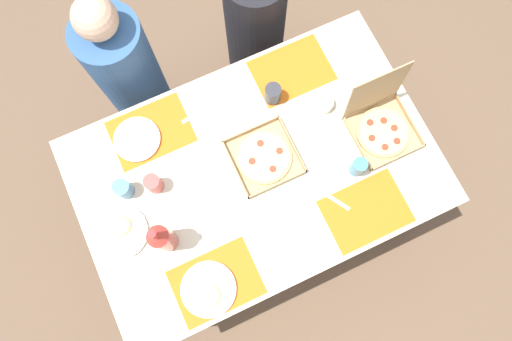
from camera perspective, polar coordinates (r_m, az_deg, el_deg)
The scene contains 22 objects.
ground_plane at distance 2.78m, azimuth 0.00°, elevation -3.74°, with size 6.00×6.00×0.00m, color brown.
dining_table at distance 2.13m, azimuth 0.00°, elevation -0.65°, with size 1.59×1.04×0.77m.
placemat_near_left at distance 1.98m, azimuth -5.02°, elevation -13.78°, with size 0.36×0.26×0.00m, color orange.
placemat_near_right at distance 2.05m, azimuth 13.58°, elevation -4.96°, with size 0.36×0.26×0.00m, color orange.
placemat_far_left at distance 2.14m, azimuth -13.04°, elevation 4.78°, with size 0.36×0.26×0.00m, color orange.
placemat_far_right at distance 2.20m, azimuth 4.49°, elevation 12.36°, with size 0.36×0.26×0.00m, color orange.
pizza_box_corner_left at distance 2.12m, azimuth 15.45°, elevation 5.73°, with size 0.27×0.30×0.31m.
pizza_box_edge_far at distance 2.03m, azimuth 0.99°, elevation 1.68°, with size 0.29×0.29×0.04m.
plate_far_left at distance 1.97m, azimuth -5.94°, elevation -14.63°, with size 0.23×0.23×0.03m.
plate_far_right at distance 2.06m, azimuth -16.52°, elevation -7.37°, with size 0.23×0.23×0.03m.
plate_near_right at distance 2.13m, azimuth -14.67°, elevation 3.79°, with size 0.21×0.21×0.02m.
soda_bottle at distance 1.89m, azimuth -11.67°, elevation -8.34°, with size 0.09×0.09×0.32m.
cup_clear_right at distance 2.04m, azimuth -16.25°, elevation -2.23°, with size 0.07×0.07×0.10m, color teal.
cup_dark at distance 2.03m, azimuth 12.66°, elevation 0.44°, with size 0.06×0.06×0.11m, color teal.
cup_spare at distance 2.01m, azimuth -12.70°, elevation -1.63°, with size 0.07×0.07×0.11m, color #BF4742.
cup_red at distance 2.09m, azimuth 2.12°, elevation 9.57°, with size 0.07×0.07×0.10m, color #333338.
condiment_bowl at distance 2.13m, azimuth 8.37°, elevation 8.35°, with size 0.10×0.10×0.05m, color white.
knife_by_far_right at distance 2.13m, azimuth -6.82°, elevation 7.44°, with size 0.21×0.02×0.01m, color #B7B7BC.
fork_by_near_left at distance 2.03m, azimuth 9.36°, elevation -3.37°, with size 0.19×0.02×0.01m, color #B7B7BC.
fork_by_near_right at distance 2.25m, azimuth 11.81°, elevation 12.43°, with size 0.19×0.02×0.01m, color #B7B7BC.
diner_left_seat at distance 2.52m, azimuth -15.32°, elevation 11.07°, with size 0.32×0.32×1.19m.
diner_right_seat at distance 2.60m, azimuth -0.12°, elevation 17.31°, with size 0.32×0.32×1.15m.
Camera 1 is at (-0.20, -0.44, 2.74)m, focal length 31.95 mm.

